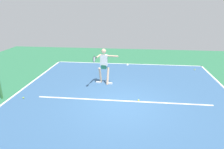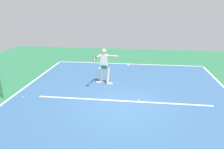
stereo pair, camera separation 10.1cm
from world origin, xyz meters
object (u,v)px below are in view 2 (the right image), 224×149
at_px(tennis_ball_far_corner, 24,97).
at_px(tennis_ball_near_service_line, 138,100).
at_px(net_post, 1,87).
at_px(tennis_player, 104,64).
at_px(tennis_ball_centre_court, 196,70).

bearing_deg(tennis_ball_far_corner, tennis_ball_near_service_line, -176.34).
relative_size(net_post, tennis_player, 0.58).
height_order(tennis_ball_near_service_line, tennis_ball_centre_court, same).
relative_size(net_post, tennis_ball_near_service_line, 16.21).
distance_m(tennis_ball_near_service_line, tennis_ball_centre_court, 5.90).
bearing_deg(tennis_ball_near_service_line, net_post, 3.99).
distance_m(tennis_player, tennis_ball_near_service_line, 2.74).
distance_m(tennis_ball_far_corner, tennis_ball_centre_court, 9.93).
relative_size(tennis_ball_near_service_line, tennis_ball_far_corner, 1.00).
distance_m(net_post, tennis_ball_centre_court, 10.81).
xyz_separation_m(tennis_player, tennis_ball_centre_court, (-5.30, -2.90, -1.04)).
xyz_separation_m(tennis_ball_near_service_line, tennis_ball_far_corner, (5.02, 0.32, 0.00)).
distance_m(tennis_ball_near_service_line, tennis_ball_far_corner, 5.03).
distance_m(net_post, tennis_ball_near_service_line, 5.99).
height_order(tennis_player, tennis_ball_far_corner, tennis_player).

